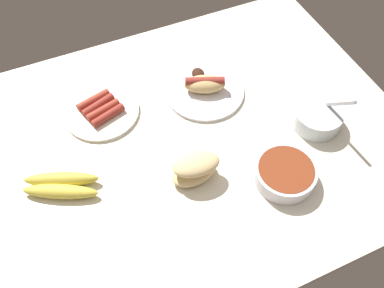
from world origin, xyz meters
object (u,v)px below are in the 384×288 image
Objects in this scene: bowl_coleslaw at (318,116)px; plate_sausages at (101,110)px; plate_hotdog_assembled at (204,87)px; banana_bunch at (61,185)px; bread_stack at (195,168)px; bowl_chili at (285,173)px.

bowl_coleslaw is 58.83cm from plate_sausages.
bowl_coleslaw is at bearing -45.21° from plate_hotdog_assembled.
banana_bunch is 1.50× the size of bread_stack.
bowl_coleslaw is at bearing -27.59° from plate_sausages.
bread_stack is 33.07cm from plate_sausages.
bread_stack is 0.61× the size of plate_sausages.
bread_stack reaches higher than bowl_chili.
bread_stack is at bearing -119.57° from plate_hotdog_assembled.
bowl_coleslaw is 0.71× the size of plate_sausages.
bowl_coleslaw is (17.01, 11.52, 0.41)cm from bowl_chili.
bowl_coleslaw is at bearing 34.10° from bowl_chili.
bread_stack is 0.56× the size of plate_hotdog_assembled.
bowl_chili is at bearing -47.84° from plate_sausages.
banana_bunch is at bearing -129.21° from plate_sausages.
bread_stack is 28.64cm from plate_hotdog_assembled.
bowl_coleslaw is (36.82, 1.97, -0.68)cm from bread_stack.
plate_hotdog_assembled is (14.11, 24.86, -1.86)cm from bread_stack.
bowl_coleslaw reaches higher than plate_sausages.
plate_sausages is (-52.11, 27.23, -1.94)cm from bowl_coleslaw.
plate_hotdog_assembled reaches higher than banana_bunch.
plate_hotdog_assembled is at bearing 134.79° from bowl_coleslaw.
bowl_chili is 52.31cm from plate_sausages.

